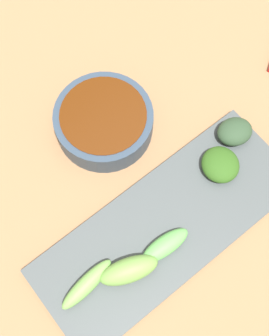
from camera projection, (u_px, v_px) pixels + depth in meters
The scene contains 8 objects.
tabletop at pixel (146, 185), 0.64m from camera, with size 2.10×2.10×0.02m, color #9C724C.
sauce_bowl at pixel (104, 121), 0.64m from camera, with size 0.14×0.14×0.04m.
serving_plate at pixel (167, 226), 0.60m from camera, with size 0.14×0.37×0.01m, color #495152.
broccoli_stalk_0 at pixel (129, 270), 0.56m from camera, with size 0.03×0.08×0.03m, color #76AD4D.
broccoli_leafy_1 at pixel (220, 165), 0.61m from camera, with size 0.05×0.05×0.02m, color #305C1C.
broccoli_leafy_2 at pixel (235, 132), 0.63m from camera, with size 0.04×0.05×0.03m, color #2F492F.
broccoli_stalk_3 at pixel (165, 245), 0.58m from camera, with size 0.02×0.07×0.02m, color #64B958.
broccoli_stalk_4 at pixel (87, 284), 0.56m from camera, with size 0.02×0.08×0.02m, color #79B856.
Camera 1 is at (0.15, -0.14, 0.62)m, focal length 49.05 mm.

